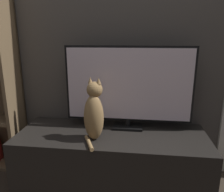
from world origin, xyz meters
name	(u,v)px	position (x,y,z in m)	size (l,w,h in m)	color
wall_back	(116,21)	(0.00, 1.22, 1.30)	(4.80, 0.05, 2.60)	#47423D
tv_stand	(112,158)	(0.00, 0.90, 0.22)	(1.49, 0.55, 0.44)	black
tv	(129,86)	(0.12, 1.04, 0.80)	(1.02, 0.14, 0.67)	black
cat	(94,113)	(-0.12, 0.80, 0.64)	(0.17, 0.29, 0.46)	#997547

